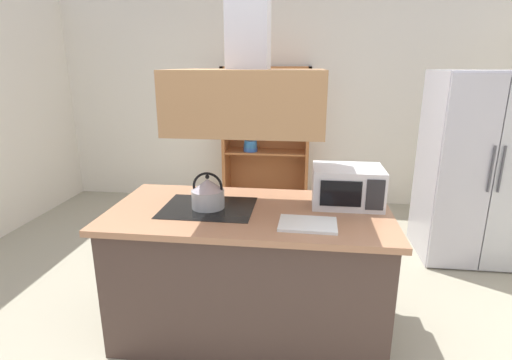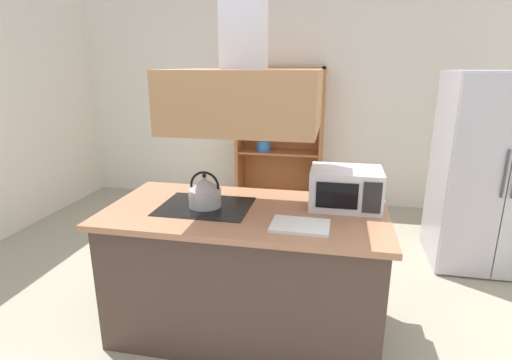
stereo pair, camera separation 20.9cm
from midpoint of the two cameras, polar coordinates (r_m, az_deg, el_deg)
The scene contains 9 objects.
ground_plane at distance 2.94m, azimuth -2.65°, elevation -21.74°, with size 7.80×7.80×0.00m, color #A29C85.
wall_back at distance 5.31m, azimuth 2.71°, elevation 11.32°, with size 6.00×0.12×2.70m, color white.
kitchen_island at distance 2.78m, azimuth -3.13°, elevation -12.96°, with size 1.83×0.93×0.90m.
range_hood at distance 2.43m, azimuth -3.60°, elevation 14.25°, with size 0.90×0.70×1.27m.
refrigerator at distance 4.18m, azimuth 27.93°, elevation 1.54°, with size 0.90×0.77×1.77m.
dish_cabinet at distance 5.20m, azimuth 0.32°, elevation 4.98°, with size 1.11×0.40×1.79m.
kettle at distance 2.62m, azimuth -9.25°, elevation -1.92°, with size 0.22×0.22×0.24m.
cutting_board at distance 2.34m, azimuth 4.94°, elevation -6.40°, with size 0.34×0.24×0.02m, color white.
microwave at distance 2.69m, azimuth 10.87°, elevation -0.89°, with size 0.46×0.35×0.26m.
Camera 1 is at (0.31, -2.30, 1.81)m, focal length 27.72 mm.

